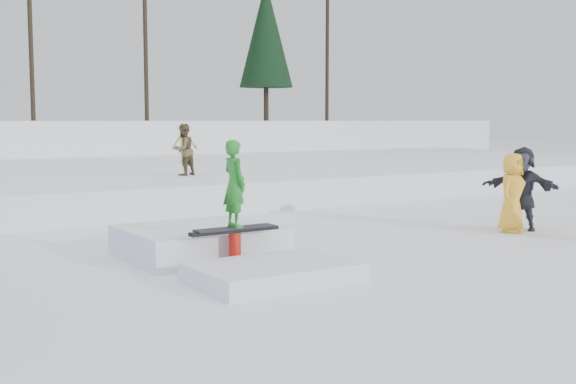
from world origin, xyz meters
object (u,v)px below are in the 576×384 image
spectator_yellow (512,193)px  walker_olive (183,150)px  jib_rail_feature (218,245)px  walker_ygreen (184,143)px  spectator_dark (522,188)px

spectator_yellow → walker_olive: bearing=92.9°
walker_olive → jib_rail_feature: (-3.43, -8.69, -1.26)m
walker_ygreen → spectator_dark: (1.09, -15.10, -0.63)m
walker_ygreen → spectator_yellow: bearing=125.6°
spectator_yellow → spectator_dark: bearing=-4.6°
walker_olive → spectator_yellow: (3.51, -9.14, -0.70)m
walker_ygreen → spectator_yellow: walker_ygreen is taller
walker_ygreen → jib_rail_feature: walker_ygreen is taller
jib_rail_feature → spectator_dark: bearing=-2.6°
walker_olive → spectator_dark: walker_olive is taller
walker_olive → spectator_dark: (3.97, -9.03, -0.64)m
walker_olive → walker_ygreen: 6.72m
walker_ygreen → spectator_dark: walker_ygreen is taller
walker_ygreen → spectator_dark: size_ratio=0.82×
walker_olive → spectator_yellow: size_ratio=0.89×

